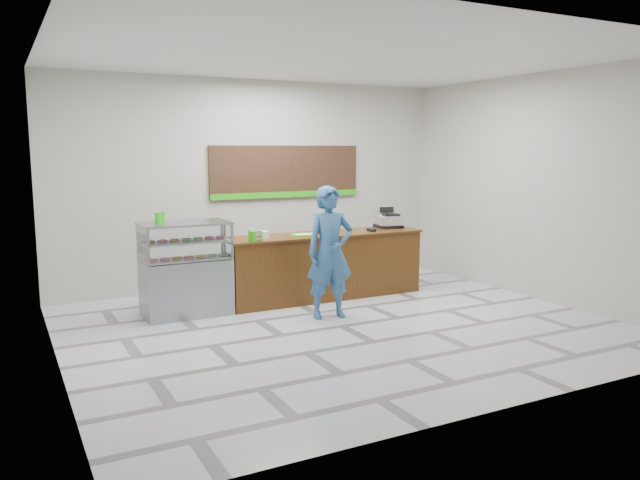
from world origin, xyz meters
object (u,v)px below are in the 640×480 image
customer (330,252)px  cash_register (388,220)px  display_case (186,268)px  serving_tray (303,235)px  sales_counter (324,266)px

customer → cash_register: bearing=42.9°
cash_register → customer: 2.14m
display_case → serving_tray: 1.86m
cash_register → sales_counter: bearing=-159.4°
serving_tray → customer: 1.02m
display_case → cash_register: cash_register is taller
cash_register → customer: (-1.76, -1.19, -0.24)m
cash_register → customer: size_ratio=0.26×
display_case → serving_tray: display_case is taller
sales_counter → display_case: size_ratio=2.45×
sales_counter → customer: 1.23m
display_case → sales_counter: bearing=0.0°
serving_tray → customer: customer is taller
cash_register → serving_tray: bearing=-159.1°
sales_counter → serving_tray: (-0.39, -0.05, 0.52)m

